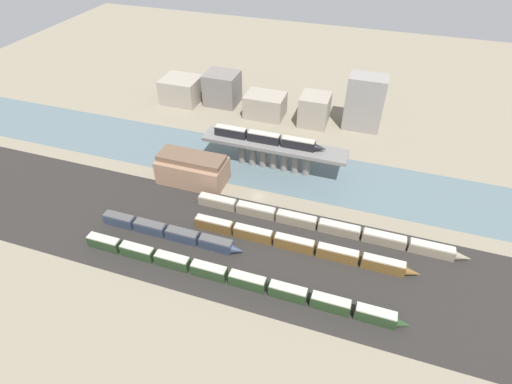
{
  "coord_description": "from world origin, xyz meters",
  "views": [
    {
      "loc": [
        32.69,
        -101.49,
        89.58
      ],
      "look_at": [
        0.0,
        -2.86,
        4.28
      ],
      "focal_mm": 28.0,
      "sensor_mm": 36.0,
      "label": 1
    }
  ],
  "objects_px": {
    "train_yard_mid": "(170,233)",
    "warehouse_building": "(193,169)",
    "train_yard_outer": "(323,225)",
    "train_yard_far": "(298,245)",
    "train_on_bridge": "(268,138)",
    "train_yard_near": "(232,277)"
  },
  "relations": [
    {
      "from": "train_yard_mid",
      "to": "warehouse_building",
      "type": "distance_m",
      "value": 29.24
    },
    {
      "from": "train_on_bridge",
      "to": "train_yard_far",
      "type": "bearing_deg",
      "value": -60.61
    },
    {
      "from": "train_yard_near",
      "to": "warehouse_building",
      "type": "bearing_deg",
      "value": 127.69
    },
    {
      "from": "train_yard_outer",
      "to": "train_yard_mid",
      "type": "bearing_deg",
      "value": -157.64
    },
    {
      "from": "train_yard_near",
      "to": "train_yard_outer",
      "type": "bearing_deg",
      "value": 55.13
    },
    {
      "from": "train_yard_mid",
      "to": "train_yard_near",
      "type": "bearing_deg",
      "value": -22.65
    },
    {
      "from": "train_yard_outer",
      "to": "train_yard_near",
      "type": "bearing_deg",
      "value": -124.87
    },
    {
      "from": "train_on_bridge",
      "to": "train_yard_mid",
      "type": "relative_size",
      "value": 0.89
    },
    {
      "from": "train_yard_far",
      "to": "train_yard_outer",
      "type": "xyz_separation_m",
      "value": [
        5.28,
        10.74,
        -0.26
      ]
    },
    {
      "from": "train_yard_mid",
      "to": "train_on_bridge",
      "type": "bearing_deg",
      "value": 69.06
    },
    {
      "from": "train_yard_outer",
      "to": "train_on_bridge",
      "type": "bearing_deg",
      "value": 134.37
    },
    {
      "from": "warehouse_building",
      "to": "train_yard_near",
      "type": "bearing_deg",
      "value": -52.31
    },
    {
      "from": "train_on_bridge",
      "to": "train_yard_outer",
      "type": "relative_size",
      "value": 0.49
    },
    {
      "from": "train_yard_near",
      "to": "warehouse_building",
      "type": "distance_m",
      "value": 48.99
    },
    {
      "from": "warehouse_building",
      "to": "train_yard_far",
      "type": "bearing_deg",
      "value": -25.5
    },
    {
      "from": "train_on_bridge",
      "to": "train_yard_outer",
      "type": "bearing_deg",
      "value": -45.63
    },
    {
      "from": "warehouse_building",
      "to": "train_on_bridge",
      "type": "bearing_deg",
      "value": 36.39
    },
    {
      "from": "train_yard_far",
      "to": "warehouse_building",
      "type": "bearing_deg",
      "value": 154.5
    },
    {
      "from": "warehouse_building",
      "to": "train_yard_mid",
      "type": "bearing_deg",
      "value": -79.01
    },
    {
      "from": "train_on_bridge",
      "to": "train_yard_far",
      "type": "relative_size",
      "value": 0.62
    },
    {
      "from": "train_on_bridge",
      "to": "warehouse_building",
      "type": "bearing_deg",
      "value": -143.61
    },
    {
      "from": "train_yard_far",
      "to": "train_yard_outer",
      "type": "bearing_deg",
      "value": 63.83
    }
  ]
}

